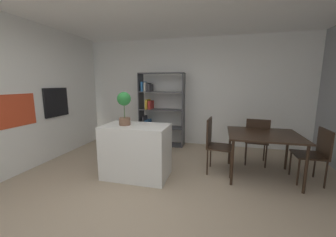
% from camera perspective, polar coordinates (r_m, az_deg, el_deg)
% --- Properties ---
extents(ground_plane, '(8.63, 8.63, 0.00)m').
position_cam_1_polar(ground_plane, '(3.10, -6.09, -20.71)').
color(ground_plane, tan).
extents(back_partition, '(6.28, 0.06, 2.69)m').
position_cam_1_polar(back_partition, '(5.31, 4.01, 7.38)').
color(back_partition, white).
rests_on(back_partition, ground_plane).
extents(cabinet_niche_splashback, '(0.01, 0.96, 0.56)m').
position_cam_1_polar(cabinet_niche_splashback, '(4.23, -38.32, 1.56)').
color(cabinet_niche_splashback, '#CC4223').
rests_on(cabinet_niche_splashback, ground_plane).
extents(built_in_oven, '(0.06, 0.62, 0.60)m').
position_cam_1_polar(built_in_oven, '(4.88, -29.04, 4.07)').
color(built_in_oven, black).
rests_on(built_in_oven, ground_plane).
extents(kitchen_island, '(1.08, 0.65, 0.89)m').
position_cam_1_polar(kitchen_island, '(3.50, -8.92, -9.08)').
color(kitchen_island, white).
rests_on(kitchen_island, ground_plane).
extents(potted_plant_on_island, '(0.22, 0.22, 0.55)m').
position_cam_1_polar(potted_plant_on_island, '(3.38, -12.27, 3.72)').
color(potted_plant_on_island, brown).
rests_on(potted_plant_on_island, kitchen_island).
extents(open_bookshelf, '(1.15, 0.37, 1.84)m').
position_cam_1_polar(open_bookshelf, '(5.19, -3.03, 2.43)').
color(open_bookshelf, '#4C4C51').
rests_on(open_bookshelf, ground_plane).
extents(dining_table, '(1.13, 0.98, 0.75)m').
position_cam_1_polar(dining_table, '(3.72, 25.35, -4.93)').
color(dining_table, black).
rests_on(dining_table, ground_plane).
extents(dining_chair_far, '(0.46, 0.48, 0.92)m').
position_cam_1_polar(dining_chair_far, '(4.24, 23.78, -5.01)').
color(dining_chair_far, black).
rests_on(dining_chair_far, ground_plane).
extents(dining_chair_window_side, '(0.43, 0.45, 0.88)m').
position_cam_1_polar(dining_chair_window_side, '(3.99, 36.29, -7.34)').
color(dining_chair_window_side, black).
rests_on(dining_chair_window_side, ground_plane).
extents(dining_chair_island_side, '(0.49, 0.48, 0.97)m').
position_cam_1_polar(dining_chair_island_side, '(3.69, 13.05, -6.17)').
color(dining_chair_island_side, black).
rests_on(dining_chair_island_side, ground_plane).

